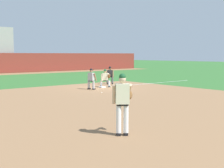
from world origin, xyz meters
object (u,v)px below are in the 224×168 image
object	(u,v)px
first_baseman	(105,77)
baserunner	(91,78)
pitcher	(123,100)
umpire	(110,75)
baseball	(102,93)
first_base_bag	(102,87)

from	to	relation	value
first_baseman	baserunner	bearing A→B (deg)	-162.11
pitcher	umpire	bearing A→B (deg)	52.06
baserunner	umpire	distance (m)	4.00
baseball	umpire	world-z (taller)	umpire
baseball	baserunner	world-z (taller)	baserunner
first_base_bag	baseball	bearing A→B (deg)	-128.45
first_base_bag	umpire	distance (m)	2.78
baseball	first_baseman	distance (m)	3.62
pitcher	first_baseman	world-z (taller)	pitcher
first_baseman	umpire	bearing A→B (deg)	42.52
baseball	umpire	xyz separation A→B (m)	(4.10, 4.19, 0.76)
baseball	baserunner	bearing A→B (deg)	71.30
first_base_bag	pitcher	bearing A→B (deg)	-125.26
baseball	baserunner	xyz separation A→B (m)	(0.70, 2.08, 0.76)
baserunner	first_baseman	bearing A→B (deg)	17.89
pitcher	baserunner	world-z (taller)	pitcher
first_baseman	baserunner	world-z (taller)	baserunner
baseball	umpire	bearing A→B (deg)	45.63
first_baseman	umpire	xyz separation A→B (m)	(1.71, 1.57, 0.06)
baseball	baserunner	size ratio (longest dim) A/B	0.05
baserunner	umpire	size ratio (longest dim) A/B	1.00
first_baseman	umpire	world-z (taller)	umpire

